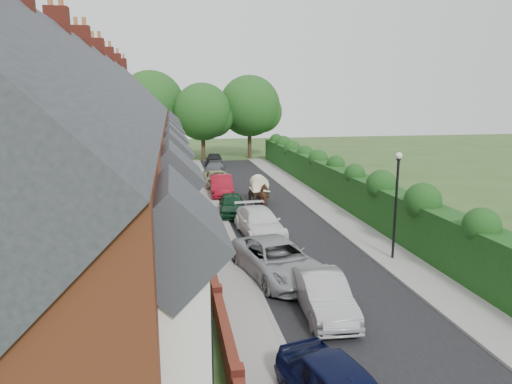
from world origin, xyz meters
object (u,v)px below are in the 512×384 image
at_px(car_black, 214,160).
at_px(lamppost, 397,193).
at_px(car_green, 232,204).
at_px(car_white, 260,223).
at_px(car_red, 221,185).
at_px(car_beige, 217,179).
at_px(car_silver_b, 277,260).
at_px(car_grey, 214,169).
at_px(car_silver_a, 323,294).
at_px(horse, 265,198).
at_px(horse_cart, 259,187).

bearing_deg(car_black, lamppost, -70.36).
xyz_separation_m(car_green, car_black, (0.80, 21.64, 0.05)).
bearing_deg(car_black, car_white, -80.19).
xyz_separation_m(car_green, car_red, (0.00, 6.28, 0.08)).
distance_m(car_green, car_beige, 9.94).
height_order(car_beige, car_black, car_black).
xyz_separation_m(car_silver_b, car_green, (-0.53, 10.89, -0.09)).
distance_m(car_beige, car_grey, 5.61).
bearing_deg(car_black, car_grey, -85.25).
relative_size(car_silver_b, car_black, 1.29).
height_order(car_silver_b, car_black, car_silver_b).
bearing_deg(car_silver_a, car_beige, 96.22).
relative_size(car_green, horse, 2.07).
height_order(car_red, car_beige, car_red).
relative_size(car_green, car_grey, 0.94).
relative_size(car_white, car_black, 1.17).
bearing_deg(car_silver_a, car_silver_b, 106.32).
distance_m(car_silver_a, horse, 15.34).
bearing_deg(car_beige, car_green, -90.75).
xyz_separation_m(car_white, car_grey, (-0.63, 20.40, -0.12)).
relative_size(lamppost, car_silver_a, 1.17).
distance_m(car_beige, horse, 9.41).
relative_size(car_grey, horse_cart, 1.54).
bearing_deg(car_red, car_green, -86.98).
bearing_deg(car_grey, horse, -67.95).
relative_size(car_beige, car_black, 1.09).
bearing_deg(car_white, car_silver_a, -91.33).
distance_m(lamppost, car_silver_a, 7.28).
height_order(car_silver_a, car_white, car_white).
bearing_deg(horse_cart, car_grey, 99.59).
bearing_deg(car_silver_a, lamppost, 45.48).
distance_m(car_red, car_grey, 9.26).
bearing_deg(car_grey, car_green, -77.22).
distance_m(car_silver_b, car_beige, 20.83).
distance_m(car_silver_b, horse_cart, 14.01).
xyz_separation_m(car_beige, horse, (2.41, -9.09, 0.18)).
xyz_separation_m(car_red, horse, (2.41, -5.44, 0.05)).
xyz_separation_m(car_grey, horse_cart, (2.12, -12.54, 0.54)).
relative_size(horse, horse_cart, 0.70).
distance_m(horse, horse_cart, 2.18).
bearing_deg(car_grey, lamppost, -62.63).
bearing_deg(car_silver_a, car_grey, 95.07).
height_order(car_grey, horse_cart, horse_cart).
height_order(lamppost, car_black, lamppost).
bearing_deg(car_silver_a, car_green, 98.43).
distance_m(car_grey, car_black, 6.12).
xyz_separation_m(lamppost, horse_cart, (-3.99, 12.86, -2.12)).
bearing_deg(horse, car_red, -67.94).
relative_size(car_beige, horse_cart, 1.69).
relative_size(car_silver_b, horse_cart, 1.99).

